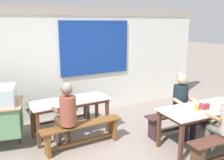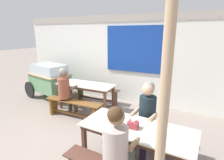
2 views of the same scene
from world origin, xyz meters
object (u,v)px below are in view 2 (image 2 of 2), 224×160
person_left_back_turned (66,89)px  tissue_box (133,125)px  dining_table_near (137,132)px  person_right_near_table (146,113)px  food_cart (49,78)px  person_near_front (118,146)px  wooden_support_post (162,126)px  bench_far_back (97,93)px  dining_table_far (86,87)px  bench_near_back (148,134)px  bench_far_front (73,107)px  condiment_jar (121,121)px

person_left_back_turned → tissue_box: bearing=-26.8°
dining_table_near → person_right_near_table: bearing=91.8°
dining_table_near → tissue_box: 0.14m
food_cart → person_right_near_table: (3.56, -1.30, 0.07)m
person_near_front → wooden_support_post: bearing=-23.3°
bench_far_back → dining_table_far: bearing=-88.6°
food_cart → bench_near_back: bearing=-18.9°
bench_far_front → tissue_box: bearing=-28.2°
person_near_front → condiment_jar: bearing=109.2°
person_right_near_table → wooden_support_post: size_ratio=0.52×
bench_far_front → bench_near_back: bearing=-11.3°
bench_far_front → bench_near_back: 2.05m
person_near_front → wooden_support_post: size_ratio=0.51×
bench_far_back → tissue_box: (1.96, -2.23, 0.50)m
person_right_near_table → person_near_front: bearing=-93.0°
dining_table_far → condiment_jar: size_ratio=12.06×
dining_table_far → person_near_front: size_ratio=1.24×
person_left_back_turned → person_right_near_table: bearing=-13.7°
food_cart → person_left_back_turned: bearing=-29.7°
food_cart → person_right_near_table: size_ratio=1.42×
bench_far_back → dining_table_near: bearing=-47.4°
dining_table_far → bench_near_back: (2.03, -1.00, -0.35)m
bench_near_back → food_cart: food_cart is taller
dining_table_far → wooden_support_post: (2.48, -2.35, 0.60)m
person_near_front → dining_table_far: bearing=132.3°
dining_table_far → food_cart: size_ratio=0.87×
bench_near_back → person_right_near_table: person_right_near_table is taller
dining_table_far → person_left_back_turned: (-0.24, -0.53, 0.06)m
bench_far_front → wooden_support_post: (2.46, -1.76, 0.96)m
dining_table_near → condiment_jar: size_ratio=12.92×
dining_table_far → dining_table_near: bearing=-38.6°
person_near_front → bench_far_front: bearing=141.5°
wooden_support_post → person_right_near_table: bearing=111.1°
dining_table_near → dining_table_far: bearing=141.4°
dining_table_near → person_right_near_table: size_ratio=1.31×
dining_table_near → tissue_box: tissue_box is taller
tissue_box → wooden_support_post: bearing=-53.9°
food_cart → tissue_box: size_ratio=12.46×
bench_far_front → person_right_near_table: size_ratio=1.18×
bench_far_back → person_right_near_table: bearing=-39.8°
tissue_box → person_left_back_turned: bearing=153.2°
bench_near_back → wooden_support_post: wooden_support_post is taller
bench_near_back → person_near_front: bearing=-95.3°
dining_table_near → person_near_front: size_ratio=1.33×
person_left_back_turned → condiment_jar: bearing=-29.0°
dining_table_near → wooden_support_post: (0.48, -0.76, 0.59)m
person_near_front → person_left_back_turned: 2.69m
dining_table_far → condiment_jar: 2.40m
bench_near_back → wooden_support_post: bearing=-71.7°
dining_table_far → bench_far_front: size_ratio=1.04×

